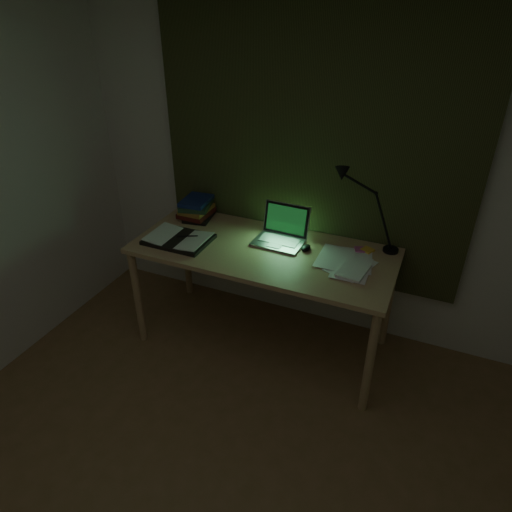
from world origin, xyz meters
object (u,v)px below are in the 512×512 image
at_px(open_textbook, 179,239).
at_px(desk_lamp, 397,214).
at_px(desk, 263,297).
at_px(loose_papers, 345,267).
at_px(laptop, 279,228).
at_px(book_stack, 197,208).

relative_size(open_textbook, desk_lamp, 0.78).
xyz_separation_m(desk, open_textbook, (-0.58, -0.13, 0.42)).
distance_m(loose_papers, desk_lamp, 0.49).
bearing_deg(open_textbook, desk_lamp, 17.86).
distance_m(laptop, open_textbook, 0.70).
xyz_separation_m(book_stack, loose_papers, (1.22, -0.27, -0.07)).
xyz_separation_m(desk, book_stack, (-0.64, 0.24, 0.49)).
height_order(open_textbook, book_stack, book_stack).
bearing_deg(desk, book_stack, 159.33).
bearing_deg(desk_lamp, book_stack, -162.39).
bearing_deg(loose_papers, open_textbook, -174.83).
distance_m(book_stack, loose_papers, 1.25).
height_order(loose_papers, desk_lamp, desk_lamp).
xyz_separation_m(laptop, desk_lamp, (0.73, 0.20, 0.16)).
bearing_deg(laptop, book_stack, 171.60).
distance_m(desk, open_textbook, 0.73).
bearing_deg(laptop, desk_lamp, 17.41).
bearing_deg(laptop, open_textbook, -157.48).
xyz_separation_m(book_stack, desk_lamp, (1.44, 0.07, 0.20)).
relative_size(loose_papers, desk_lamp, 0.69).
relative_size(desk, book_stack, 7.05).
bearing_deg(desk_lamp, desk, -143.84).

